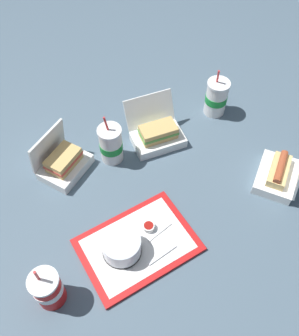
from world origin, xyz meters
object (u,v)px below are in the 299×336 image
object	(u,v)px
food_tray	(138,245)
plastic_fork	(162,254)
cake_container	(122,246)
clamshell_sandwich_corner	(63,163)
soda_cup_right	(216,98)
clamshell_sandwich_left	(157,134)
ketchup_cup	(149,227)
soda_cup_back	(111,144)
clamshell_hotdog_right	(280,174)
soda_cup_front	(48,289)

from	to	relation	value
food_tray	plastic_fork	world-z (taller)	plastic_fork
food_tray	cake_container	world-z (taller)	cake_container
clamshell_sandwich_corner	soda_cup_right	world-z (taller)	soda_cup_right
food_tray	clamshell_sandwich_left	xyz separation A→B (m)	(-0.29, -0.36, 0.04)
ketchup_cup	clamshell_sandwich_corner	xyz separation A→B (m)	(0.15, -0.38, 0.02)
soda_cup_right	soda_cup_back	world-z (taller)	soda_cup_back
clamshell_sandwich_left	clamshell_sandwich_corner	bearing A→B (deg)	-7.95
food_tray	plastic_fork	bearing A→B (deg)	125.13
soda_cup_back	plastic_fork	bearing A→B (deg)	84.35
cake_container	clamshell_hotdog_right	distance (m)	0.63
plastic_fork	clamshell_sandwich_corner	distance (m)	0.50
soda_cup_back	clamshell_hotdog_right	bearing A→B (deg)	140.05
ketchup_cup	clamshell_hotdog_right	xyz separation A→B (m)	(-0.52, 0.06, 0.01)
food_tray	clamshell_sandwich_corner	xyz separation A→B (m)	(0.09, -0.41, 0.04)
plastic_fork	soda_cup_right	bearing A→B (deg)	-145.80
food_tray	soda_cup_right	world-z (taller)	soda_cup_right
clamshell_sandwich_corner	plastic_fork	bearing A→B (deg)	106.02
soda_cup_back	soda_cup_right	bearing A→B (deg)	-179.11
cake_container	ketchup_cup	world-z (taller)	cake_container
plastic_fork	clamshell_hotdog_right	xyz separation A→B (m)	(-0.52, -0.04, 0.03)
food_tray	clamshell_sandwich_corner	size ratio (longest dim) A/B	1.65
food_tray	ketchup_cup	size ratio (longest dim) A/B	9.39
ketchup_cup	soda_cup_front	distance (m)	0.37
cake_container	clamshell_sandwich_corner	size ratio (longest dim) A/B	0.57
ketchup_cup	soda_cup_front	world-z (taller)	soda_cup_front
soda_cup_front	clamshell_sandwich_corner	bearing A→B (deg)	-116.74
plastic_fork	clamshell_sandwich_left	distance (m)	0.49
food_tray	ketchup_cup	xyz separation A→B (m)	(-0.06, -0.03, 0.02)
plastic_fork	soda_cup_front	bearing A→B (deg)	-14.89
cake_container	clamshell_hotdog_right	world-z (taller)	clamshell_hotdog_right
food_tray	clamshell_hotdog_right	size ratio (longest dim) A/B	1.57
soda_cup_back	clamshell_sandwich_corner	bearing A→B (deg)	-11.70
plastic_fork	cake_container	bearing A→B (deg)	-42.36
clamshell_hotdog_right	clamshell_sandwich_corner	distance (m)	0.80
soda_cup_right	soda_cup_back	xyz separation A→B (m)	(0.49, 0.01, -0.00)
ketchup_cup	plastic_fork	size ratio (longest dim) A/B	0.36
clamshell_sandwich_corner	soda_cup_front	distance (m)	0.48
cake_container	soda_cup_right	distance (m)	0.74
ketchup_cup	plastic_fork	world-z (taller)	ketchup_cup
cake_container	soda_cup_right	size ratio (longest dim) A/B	0.59
food_tray	clamshell_hotdog_right	world-z (taller)	clamshell_hotdog_right
soda_cup_right	cake_container	bearing A→B (deg)	30.50
clamshell_hotdog_right	clamshell_sandwich_corner	size ratio (longest dim) A/B	1.05
plastic_fork	soda_cup_back	world-z (taller)	soda_cup_back
food_tray	clamshell_sandwich_corner	distance (m)	0.42
clamshell_sandwich_corner	soda_cup_right	bearing A→B (deg)	177.42
plastic_fork	soda_cup_front	size ratio (longest dim) A/B	0.54
clamshell_hotdog_right	soda_cup_right	xyz separation A→B (m)	(-0.01, -0.41, 0.04)
ketchup_cup	soda_cup_back	bearing A→B (deg)	-96.00
plastic_fork	clamshell_sandwich_corner	bearing A→B (deg)	-80.16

